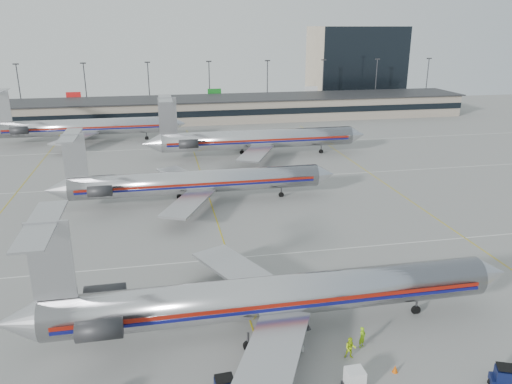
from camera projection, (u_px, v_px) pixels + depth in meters
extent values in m
plane|color=gray|center=(244.00, 304.00, 47.99)|extent=(260.00, 260.00, 0.00)
cube|color=silver|center=(229.00, 258.00, 57.29)|extent=(160.00, 0.15, 0.02)
cube|color=gray|center=(183.00, 110.00, 138.15)|extent=(160.00, 16.00, 6.00)
cube|color=black|center=(185.00, 114.00, 130.56)|extent=(160.00, 0.20, 1.60)
cube|color=#2D2D30|center=(183.00, 99.00, 137.16)|extent=(162.00, 17.00, 0.30)
cylinder|color=#38383D|center=(20.00, 92.00, 141.42)|extent=(0.30, 0.30, 15.00)
cube|color=#2D2D30|center=(16.00, 64.00, 138.99)|extent=(1.60, 0.40, 0.35)
cylinder|color=#38383D|center=(86.00, 90.00, 144.74)|extent=(0.30, 0.30, 15.00)
cube|color=#2D2D30|center=(83.00, 63.00, 142.32)|extent=(1.60, 0.40, 0.35)
cylinder|color=#38383D|center=(149.00, 89.00, 148.07)|extent=(0.30, 0.30, 15.00)
cube|color=#2D2D30|center=(147.00, 62.00, 145.65)|extent=(1.60, 0.40, 0.35)
cylinder|color=#38383D|center=(210.00, 87.00, 151.40)|extent=(0.30, 0.30, 15.00)
cube|color=#2D2D30|center=(209.00, 61.00, 148.98)|extent=(1.60, 0.40, 0.35)
cylinder|color=#38383D|center=(267.00, 86.00, 154.72)|extent=(0.30, 0.30, 15.00)
cube|color=#2D2D30|center=(267.00, 61.00, 152.30)|extent=(1.60, 0.40, 0.35)
cylinder|color=#38383D|center=(323.00, 85.00, 158.05)|extent=(0.30, 0.30, 15.00)
cube|color=#2D2D30|center=(324.00, 60.00, 155.63)|extent=(1.60, 0.40, 0.35)
cylinder|color=#38383D|center=(376.00, 83.00, 161.38)|extent=(0.30, 0.30, 15.00)
cube|color=#2D2D30|center=(378.00, 59.00, 158.96)|extent=(1.60, 0.40, 0.35)
cylinder|color=#38383D|center=(427.00, 82.00, 164.71)|extent=(0.30, 0.30, 15.00)
cube|color=#2D2D30|center=(429.00, 58.00, 162.29)|extent=(1.60, 0.40, 0.35)
cube|color=tan|center=(355.00, 64.00, 174.48)|extent=(30.00, 20.00, 25.00)
cylinder|color=silver|center=(276.00, 296.00, 42.89)|extent=(38.32, 3.54, 3.54)
cone|color=silver|center=(491.00, 274.00, 46.72)|extent=(3.07, 3.54, 3.54)
cone|color=#B6B6BB|center=(17.00, 323.00, 39.03)|extent=(3.45, 3.54, 3.54)
cube|color=maroon|center=(281.00, 305.00, 41.19)|extent=(36.40, 0.05, 0.34)
cube|color=#0C0E5A|center=(281.00, 309.00, 41.31)|extent=(36.40, 0.05, 0.27)
cube|color=#B6B6BB|center=(241.00, 272.00, 49.08)|extent=(8.91, 12.99, 0.31)
cube|color=#B6B6BB|center=(272.00, 356.00, 36.61)|extent=(8.91, 12.99, 0.31)
cube|color=#B6B6BB|center=(51.00, 261.00, 38.01)|extent=(3.26, 0.24, 6.51)
cube|color=#B6B6BB|center=(41.00, 224.00, 36.99)|extent=(2.30, 10.06, 0.17)
cylinder|color=#2D2D30|center=(105.00, 294.00, 42.68)|extent=(3.45, 1.63, 1.63)
cylinder|color=#2D2D30|center=(99.00, 330.00, 37.61)|extent=(3.45, 1.63, 1.63)
cylinder|color=#2D2D30|center=(416.00, 306.00, 46.19)|extent=(0.19, 0.19, 1.58)
cylinder|color=#2D2D30|center=(248.00, 341.00, 41.04)|extent=(0.19, 0.19, 1.58)
cylinder|color=#2D2D30|center=(239.00, 311.00, 45.32)|extent=(0.19, 0.19, 1.58)
cylinder|color=black|center=(416.00, 310.00, 46.33)|extent=(0.86, 0.29, 0.86)
cylinder|color=silver|center=(198.00, 182.00, 74.46)|extent=(36.85, 3.41, 3.41)
cone|color=silver|center=(325.00, 174.00, 78.14)|extent=(2.95, 3.41, 3.41)
cone|color=#B6B6BB|center=(56.00, 190.00, 70.75)|extent=(3.32, 3.41, 3.41)
cube|color=maroon|center=(199.00, 184.00, 72.83)|extent=(35.01, 0.05, 0.32)
cube|color=#0C0E5A|center=(199.00, 187.00, 72.94)|extent=(35.01, 0.05, 0.26)
cube|color=#B6B6BB|center=(183.00, 176.00, 80.41)|extent=(8.57, 12.49, 0.29)
cube|color=#B6B6BB|center=(189.00, 203.00, 68.42)|extent=(8.57, 12.49, 0.29)
cube|color=#B6B6BB|center=(75.00, 156.00, 69.77)|extent=(3.13, 0.23, 6.26)
cube|color=#B6B6BB|center=(70.00, 135.00, 68.78)|extent=(2.21, 9.67, 0.17)
cylinder|color=#2D2D30|center=(103.00, 180.00, 74.26)|extent=(3.32, 1.57, 1.57)
cylinder|color=#2D2D30|center=(100.00, 191.00, 69.38)|extent=(3.32, 1.57, 1.57)
cylinder|color=#2D2D30|center=(281.00, 192.00, 77.63)|extent=(0.18, 0.18, 1.52)
cylinder|color=#2D2D30|center=(181.00, 203.00, 72.68)|extent=(0.18, 0.18, 1.52)
cylinder|color=#2D2D30|center=(179.00, 194.00, 76.79)|extent=(0.18, 0.18, 1.52)
cylinder|color=black|center=(281.00, 195.00, 77.77)|extent=(0.83, 0.28, 0.83)
cylinder|color=silver|center=(259.00, 139.00, 100.68)|extent=(38.85, 3.78, 3.78)
cone|color=silver|center=(357.00, 135.00, 104.57)|extent=(3.27, 3.78, 3.78)
cone|color=#B6B6BB|center=(152.00, 144.00, 96.75)|extent=(3.68, 3.78, 3.78)
cube|color=maroon|center=(261.00, 140.00, 98.86)|extent=(36.90, 0.05, 0.36)
cube|color=#0C0E5A|center=(261.00, 142.00, 98.99)|extent=(36.90, 0.05, 0.29)
cube|color=#B6B6BB|center=(243.00, 137.00, 107.28)|extent=(9.51, 13.86, 0.33)
cube|color=#B6B6BB|center=(256.00, 153.00, 93.97)|extent=(9.51, 13.86, 0.33)
cube|color=#B6B6BB|center=(168.00, 116.00, 95.66)|extent=(3.48, 0.26, 6.95)
cube|color=#B6B6BB|center=(165.00, 99.00, 94.56)|extent=(2.45, 10.73, 0.18)
cylinder|color=#2D2D30|center=(187.00, 138.00, 100.64)|extent=(3.68, 1.74, 1.74)
cylinder|color=#2D2D30|center=(189.00, 144.00, 95.23)|extent=(3.68, 1.74, 1.74)
cylinder|color=#2D2D30|center=(321.00, 149.00, 104.01)|extent=(0.20, 0.20, 1.69)
cylinder|color=#2D2D30|center=(246.00, 156.00, 98.70)|extent=(0.20, 0.20, 1.69)
cylinder|color=#2D2D30|center=(242.00, 150.00, 103.26)|extent=(0.20, 0.20, 1.69)
cylinder|color=black|center=(321.00, 151.00, 104.16)|extent=(0.92, 0.31, 0.92)
cylinder|color=silver|center=(88.00, 127.00, 113.15)|extent=(37.75, 3.68, 3.68)
cone|color=silver|center=(179.00, 124.00, 116.93)|extent=(3.18, 3.68, 3.68)
cube|color=maroon|center=(87.00, 128.00, 111.38)|extent=(35.86, 0.05, 0.35)
cube|color=#0C0E5A|center=(87.00, 130.00, 111.51)|extent=(35.86, 0.05, 0.28)
cube|color=#B6B6BB|center=(83.00, 126.00, 119.56)|extent=(9.24, 13.47, 0.32)
cube|color=#B6B6BB|center=(75.00, 138.00, 106.63)|extent=(9.24, 13.47, 0.32)
cube|color=#B6B6BB|center=(2.00, 106.00, 108.27)|extent=(3.38, 0.25, 6.76)
cylinder|color=#2D2D30|center=(25.00, 126.00, 113.11)|extent=(3.58, 1.69, 1.69)
cylinder|color=#2D2D30|center=(19.00, 131.00, 107.85)|extent=(3.58, 1.69, 1.69)
cylinder|color=#2D2D30|center=(147.00, 136.00, 116.38)|extent=(0.20, 0.20, 1.64)
cylinder|color=#2D2D30|center=(74.00, 141.00, 111.23)|extent=(0.20, 0.20, 1.64)
cylinder|color=#2D2D30|center=(77.00, 137.00, 115.66)|extent=(0.20, 0.20, 1.64)
cylinder|color=black|center=(147.00, 138.00, 116.53)|extent=(0.89, 0.30, 0.89)
cube|color=black|center=(224.00, 378.00, 34.99)|extent=(1.35, 1.14, 0.09)
cube|color=#091035|center=(507.00, 382.00, 36.63)|extent=(2.70, 2.06, 0.55)
cube|color=#091035|center=(505.00, 375.00, 36.36)|extent=(1.64, 1.53, 0.99)
cube|color=black|center=(506.00, 367.00, 36.15)|extent=(1.57, 1.45, 0.09)
cylinder|color=black|center=(512.00, 378.00, 37.40)|extent=(0.61, 0.20, 0.61)
cylinder|color=black|center=(491.00, 382.00, 37.07)|extent=(0.61, 0.20, 0.61)
cube|color=silver|center=(355.00, 378.00, 36.46)|extent=(1.34, 1.25, 1.31)
cylinder|color=black|center=(359.00, 382.00, 37.35)|extent=(0.21, 0.11, 0.21)
cylinder|color=black|center=(344.00, 384.00, 37.12)|extent=(0.21, 0.11, 0.21)
cube|color=#A8A8A8|center=(281.00, 348.00, 40.72)|extent=(3.60, 1.48, 0.49)
cube|color=#2D2D30|center=(288.00, 335.00, 40.46)|extent=(3.63, 1.09, 1.26)
cylinder|color=black|center=(294.00, 344.00, 41.52)|extent=(0.49, 0.16, 0.49)
cylinder|color=black|center=(298.00, 352.00, 40.51)|extent=(0.49, 0.16, 0.49)
cylinder|color=black|center=(264.00, 348.00, 41.04)|extent=(0.49, 0.16, 0.49)
cylinder|color=black|center=(267.00, 356.00, 40.04)|extent=(0.49, 0.16, 0.49)
imported|color=#83C412|center=(362.00, 337.00, 41.31)|extent=(0.81, 0.73, 1.85)
imported|color=#AED414|center=(350.00, 348.00, 39.92)|extent=(1.06, 0.93, 1.85)
cone|color=#CC5006|center=(395.00, 369.00, 38.44)|extent=(0.45, 0.45, 0.61)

